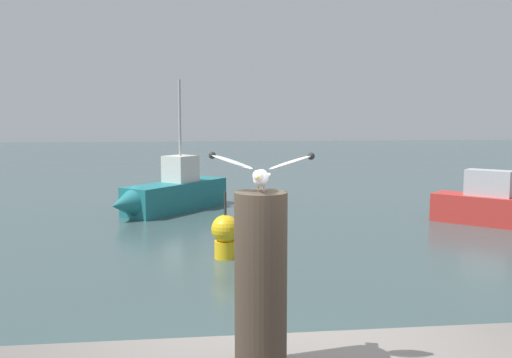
{
  "coord_description": "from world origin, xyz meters",
  "views": [
    {
      "loc": [
        -0.69,
        -3.81,
        2.79
      ],
      "look_at": [
        -0.28,
        -0.32,
        2.39
      ],
      "focal_mm": 38.71,
      "sensor_mm": 36.0,
      "label": 1
    }
  ],
  "objects_px": {
    "seagull": "(261,171)",
    "boat_teal": "(169,194)",
    "mooring_post": "(261,283)",
    "channel_buoy": "(225,234)",
    "boat_red": "(507,208)"
  },
  "relations": [
    {
      "from": "mooring_post",
      "to": "seagull",
      "type": "distance_m",
      "value": 0.68
    },
    {
      "from": "seagull",
      "to": "boat_teal",
      "type": "height_order",
      "value": "boat_teal"
    },
    {
      "from": "channel_buoy",
      "to": "mooring_post",
      "type": "bearing_deg",
      "value": -91.8
    },
    {
      "from": "boat_red",
      "to": "channel_buoy",
      "type": "bearing_deg",
      "value": -162.35
    },
    {
      "from": "boat_red",
      "to": "seagull",
      "type": "bearing_deg",
      "value": -127.69
    },
    {
      "from": "seagull",
      "to": "boat_teal",
      "type": "relative_size",
      "value": 0.15
    },
    {
      "from": "boat_teal",
      "to": "channel_buoy",
      "type": "xyz_separation_m",
      "value": [
        1.32,
        -5.59,
        -0.06
      ]
    },
    {
      "from": "seagull",
      "to": "channel_buoy",
      "type": "relative_size",
      "value": 0.47
    },
    {
      "from": "boat_teal",
      "to": "boat_red",
      "type": "relative_size",
      "value": 1.23
    },
    {
      "from": "seagull",
      "to": "mooring_post",
      "type": "bearing_deg",
      "value": 76.0
    },
    {
      "from": "mooring_post",
      "to": "boat_teal",
      "type": "bearing_deg",
      "value": 94.75
    },
    {
      "from": "mooring_post",
      "to": "boat_teal",
      "type": "distance_m",
      "value": 13.16
    },
    {
      "from": "seagull",
      "to": "channel_buoy",
      "type": "distance_m",
      "value": 7.74
    },
    {
      "from": "seagull",
      "to": "boat_red",
      "type": "distance_m",
      "value": 12.56
    },
    {
      "from": "seagull",
      "to": "channel_buoy",
      "type": "bearing_deg",
      "value": 88.2
    }
  ]
}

